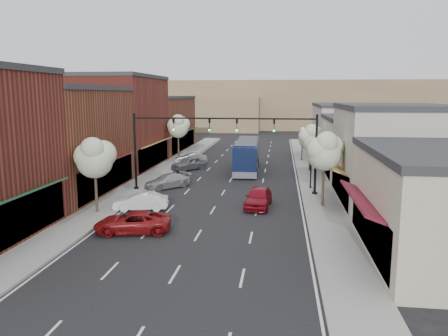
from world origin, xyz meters
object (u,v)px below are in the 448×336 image
(red_hatchback, at_px, (258,197))
(parked_car_a, at_px, (133,222))
(parked_car_c, at_px, (167,181))
(parked_car_e, at_px, (191,158))
(tree_left_far, at_px, (178,126))
(lamp_post_near, at_px, (311,157))
(signal_mast_left, at_px, (161,140))
(parked_car_b, at_px, (141,201))
(coach_bus, at_px, (247,155))
(parked_car_d, at_px, (189,163))
(tree_right_far, at_px, (311,137))
(tree_left_near, at_px, (95,157))
(tree_right_near, at_px, (325,151))
(signal_mast_right, at_px, (288,142))
(lamp_post_far, at_px, (302,138))

(red_hatchback, distance_m, parked_car_a, 10.55)
(parked_car_c, relative_size, parked_car_e, 1.13)
(tree_left_far, bearing_deg, lamp_post_near, -43.89)
(signal_mast_left, height_order, parked_car_b, signal_mast_left)
(parked_car_a, bearing_deg, lamp_post_near, 129.60)
(parked_car_e, bearing_deg, lamp_post_near, 26.91)
(lamp_post_near, bearing_deg, parked_car_c, -174.75)
(coach_bus, height_order, parked_car_d, coach_bus)
(tree_right_far, relative_size, parked_car_e, 1.35)
(tree_left_near, relative_size, tree_left_far, 0.93)
(tree_right_near, relative_size, coach_bus, 0.52)
(signal_mast_left, relative_size, parked_car_b, 2.02)
(red_hatchback, height_order, parked_car_b, red_hatchback)
(tree_right_far, bearing_deg, signal_mast_right, -102.85)
(signal_mast_left, bearing_deg, tree_right_far, 40.54)
(tree_right_near, height_order, lamp_post_far, tree_right_near)
(tree_left_far, bearing_deg, parked_car_e, -45.52)
(signal_mast_right, distance_m, parked_car_d, 16.37)
(parked_car_a, bearing_deg, tree_right_far, 141.59)
(parked_car_a, xyz_separation_m, parked_car_b, (-1.20, 5.34, -0.00))
(tree_left_far, bearing_deg, red_hatchback, -62.74)
(tree_right_near, distance_m, lamp_post_far, 24.11)
(lamp_post_far, height_order, parked_car_a, lamp_post_far)
(red_hatchback, bearing_deg, tree_right_far, 77.28)
(tree_right_far, bearing_deg, parked_car_b, -126.51)
(tree_right_far, xyz_separation_m, coach_bus, (-7.13, -0.37, -2.16))
(tree_right_near, relative_size, lamp_post_near, 1.34)
(parked_car_d, bearing_deg, coach_bus, 39.20)
(parked_car_e, bearing_deg, parked_car_c, -16.40)
(parked_car_a, bearing_deg, parked_car_b, -178.04)
(signal_mast_right, xyz_separation_m, lamp_post_near, (2.18, 2.50, -1.62))
(tree_right_far, height_order, parked_car_d, tree_right_far)
(lamp_post_near, height_order, coach_bus, lamp_post_near)
(tree_left_near, bearing_deg, coach_bus, 64.24)
(parked_car_b, bearing_deg, red_hatchback, 92.36)
(red_hatchback, height_order, parked_car_e, red_hatchback)
(parked_car_a, xyz_separation_m, parked_car_d, (-1.31, 23.32, 0.08))
(parked_car_b, xyz_separation_m, parked_car_d, (-0.11, 17.98, 0.09))
(signal_mast_right, distance_m, tree_left_near, 16.05)
(parked_car_d, bearing_deg, parked_car_a, -49.47)
(lamp_post_far, relative_size, parked_car_e, 1.11)
(lamp_post_near, bearing_deg, parked_car_b, -145.34)
(tree_right_far, relative_size, coach_bus, 0.47)
(tree_right_near, xyz_separation_m, tree_left_far, (-16.60, 22.00, 0.15))
(signal_mast_left, height_order, parked_car_c, signal_mast_left)
(parked_car_a, distance_m, parked_car_d, 23.36)
(tree_right_far, relative_size, parked_car_d, 1.22)
(parked_car_a, bearing_deg, coach_bus, 156.31)
(parked_car_c, bearing_deg, tree_left_near, -64.74)
(tree_left_near, xyz_separation_m, parked_car_a, (4.05, -3.92, -3.55))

